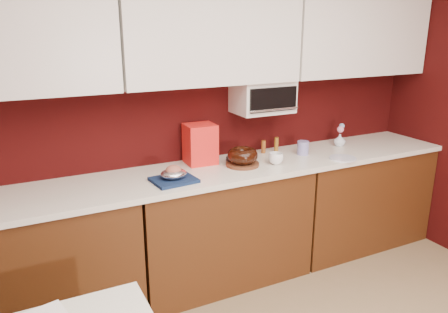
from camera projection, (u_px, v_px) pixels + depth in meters
The scene contains 25 objects.
wall_back at pixel (202, 114), 3.36m from camera, with size 4.00×0.02×2.50m, color #330707.
base_cabinet_left at pixel (31, 268), 2.76m from camera, with size 1.31×0.58×0.86m, color #49250E.
base_cabinet_center at pixel (220, 227), 3.33m from camera, with size 1.31×0.58×0.86m, color #49250E.
base_cabinet_right at pixel (354, 197), 3.91m from camera, with size 1.31×0.58×0.86m, color #49250E.
countertop at pixel (220, 171), 3.21m from camera, with size 4.00×0.62×0.04m, color silver.
upper_cabinet_center at pixel (211, 34), 3.05m from camera, with size 1.31×0.33×0.70m, color white.
upper_cabinet_right at pixel (356, 32), 3.62m from camera, with size 1.31×0.33×0.70m, color white.
toaster_oven at pixel (262, 96), 3.40m from camera, with size 0.45×0.30×0.25m, color white.
toaster_oven_door at pixel (274, 99), 3.26m from camera, with size 0.40×0.02×0.18m, color black.
toaster_oven_handle at pixel (274, 110), 3.27m from camera, with size 0.02×0.02×0.42m, color silver.
cake_base at pixel (243, 164), 3.26m from camera, with size 0.25×0.25×0.02m, color #5D301B.
bundt_cake at pixel (243, 155), 3.24m from camera, with size 0.23×0.23×0.09m, color black.
navy_towel at pixel (174, 180), 2.93m from camera, with size 0.28×0.24×0.02m, color #122347.
foil_ham_nest at pixel (174, 174), 2.91m from camera, with size 0.18×0.15×0.07m, color white.
roasted_ham at pixel (173, 170), 2.91m from camera, with size 0.11×0.09×0.07m, color #B16350.
pandoro_box at pixel (200, 144), 3.28m from camera, with size 0.22×0.20×0.30m, color red.
dark_pan at pixel (239, 160), 3.34m from camera, with size 0.20×0.20×0.04m, color black.
coffee_mug at pixel (276, 157), 3.28m from camera, with size 0.10×0.10×0.11m, color white.
blue_jar at pixel (303, 148), 3.53m from camera, with size 0.09×0.09×0.11m, color navy.
flower_vase at pixel (340, 139), 3.78m from camera, with size 0.08×0.08×0.12m, color silver.
flower_pink at pixel (340, 129), 3.75m from camera, with size 0.06×0.06×0.06m, color pink.
flower_blue at pixel (342, 126), 3.78m from camera, with size 0.05×0.05×0.05m, color #81A1CE.
china_plate at pixel (343, 158), 3.42m from camera, with size 0.21×0.21×0.01m, color white.
amber_bottle at pixel (264, 147), 3.57m from camera, with size 0.04×0.04×0.11m, color brown.
amber_bottle_tall at pixel (276, 144), 3.61m from camera, with size 0.03×0.03×0.12m, color brown.
Camera 1 is at (-1.33, -0.79, 1.90)m, focal length 35.00 mm.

